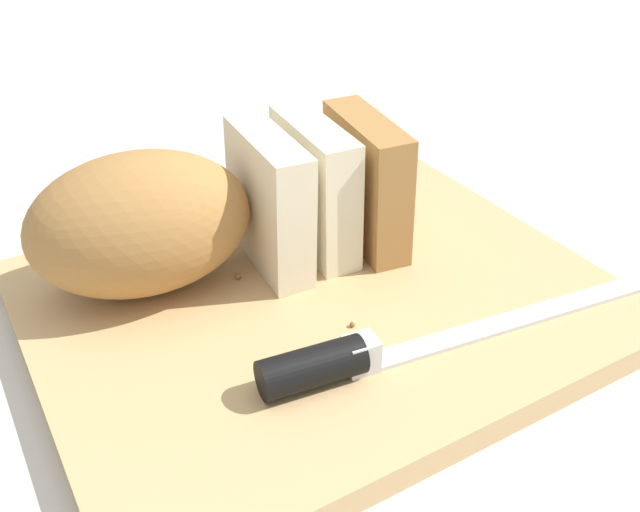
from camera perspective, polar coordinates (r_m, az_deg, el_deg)
The scene contains 7 objects.
ground_plane at distance 0.52m, azimuth 0.00°, elevation -4.62°, with size 3.00×3.00×0.00m, color beige.
cutting_board at distance 0.51m, azimuth 0.00°, elevation -3.74°, with size 0.40×0.32×0.02m, color tan.
bread_loaf at distance 0.51m, azimuth -9.00°, elevation 3.61°, with size 0.27×0.13×0.10m.
bread_knife at distance 0.44m, azimuth 3.08°, elevation -8.05°, with size 0.29×0.04×0.02m.
crumb_near_knife at distance 0.52m, azimuth -6.59°, elevation -1.61°, with size 0.00×0.00×0.00m, color #996633.
crumb_near_loaf at distance 0.47m, azimuth 2.40°, elevation -5.59°, with size 0.00×0.00×0.00m, color #996633.
crumb_stray_left at distance 0.54m, azimuth 2.46°, elevation -0.03°, with size 0.00×0.00×0.00m, color #996633.
Camera 1 is at (-0.19, -0.37, 0.32)m, focal length 39.81 mm.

